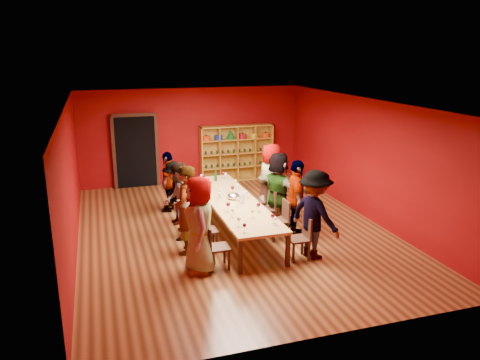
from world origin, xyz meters
name	(u,v)px	position (x,y,z in m)	size (l,w,h in m)	color
room_shell	(232,169)	(0.00, 0.00, 1.50)	(7.10, 9.10, 3.04)	#582F17
tasting_table	(232,202)	(0.00, 0.00, 0.70)	(1.10, 4.50, 0.75)	tan
doorway	(136,151)	(-1.80, 4.43, 1.12)	(1.40, 0.17, 2.30)	black
shelving_unit	(236,150)	(1.40, 4.32, 0.98)	(2.40, 0.40, 1.80)	#B68429
chair_person_left_0	(214,245)	(-0.91, -1.82, 0.50)	(0.42, 0.42, 0.89)	black
person_left_0	(200,225)	(-1.18, -1.82, 0.94)	(0.92, 0.50, 1.89)	silver
chair_person_left_1	(203,228)	(-0.91, -0.90, 0.50)	(0.42, 0.42, 0.89)	black
person_left_1	(185,210)	(-1.28, -0.90, 0.94)	(0.68, 0.50, 1.88)	#C98691
chair_person_left_2	(195,215)	(-0.91, -0.07, 0.50)	(0.42, 0.42, 0.89)	black
person_left_2	(178,201)	(-1.28, -0.07, 0.87)	(0.85, 0.47, 1.75)	#131634
chair_person_left_3	(187,203)	(-0.91, 0.86, 0.50)	(0.42, 0.42, 0.89)	black
person_left_3	(175,193)	(-1.21, 0.86, 0.78)	(1.01, 0.42, 1.56)	#121A32
chair_person_left_4	(180,192)	(-0.91, 1.86, 0.50)	(0.42, 0.42, 0.89)	black
person_left_4	(169,181)	(-1.20, 1.86, 0.80)	(0.94, 0.43, 1.60)	#131A35
chair_person_right_0	(302,236)	(0.91, -1.90, 0.50)	(0.42, 0.42, 0.89)	black
person_right_0	(315,214)	(1.18, -1.90, 0.92)	(1.19, 0.49, 1.84)	#D08B98
chair_person_right_1	(281,218)	(0.91, -0.80, 0.50)	(0.42, 0.42, 0.89)	black
person_right_1	(296,199)	(1.26, -0.80, 0.90)	(1.05, 0.48, 1.80)	#141A37
chair_person_right_2	(269,206)	(0.91, 0.02, 0.50)	(0.42, 0.42, 0.89)	black
person_right_2	(278,189)	(1.15, 0.02, 0.91)	(1.68, 0.48, 1.82)	#BF808D
chair_person_right_3	(260,199)	(0.91, 0.66, 0.50)	(0.42, 0.42, 0.89)	black
person_right_3	(271,181)	(1.22, 0.66, 0.94)	(0.92, 0.50, 1.89)	#505055
wine_glass_0	(226,175)	(0.33, 1.76, 0.89)	(0.08, 0.08, 0.19)	silver
wine_glass_1	(235,182)	(0.38, 1.01, 0.89)	(0.08, 0.08, 0.20)	silver
wine_glass_2	(210,183)	(-0.29, 1.00, 0.91)	(0.09, 0.09, 0.22)	silver
wine_glass_3	(259,205)	(0.30, -0.96, 0.91)	(0.09, 0.09, 0.22)	silver
wine_glass_4	(237,185)	(0.34, 0.72, 0.88)	(0.07, 0.07, 0.18)	silver
wine_glass_5	(244,193)	(0.26, -0.07, 0.91)	(0.09, 0.09, 0.22)	silver
wine_glass_6	(233,211)	(-0.32, -1.07, 0.88)	(0.07, 0.07, 0.18)	silver
wine_glass_7	(257,206)	(0.29, -0.92, 0.88)	(0.07, 0.07, 0.18)	silver
wine_glass_8	(273,216)	(0.34, -1.70, 0.90)	(0.09, 0.09, 0.21)	silver
wine_glass_9	(228,205)	(-0.32, -0.75, 0.91)	(0.09, 0.09, 0.22)	silver
wine_glass_10	(275,219)	(0.36, -1.80, 0.88)	(0.07, 0.07, 0.18)	silver
wine_glass_11	(247,193)	(0.37, 0.07, 0.88)	(0.07, 0.07, 0.18)	silver
wine_glass_12	(238,200)	(-0.02, -0.48, 0.90)	(0.08, 0.08, 0.21)	silver
wine_glass_13	(239,219)	(-0.35, -1.65, 0.90)	(0.08, 0.08, 0.20)	silver
wine_glass_14	(244,226)	(-0.34, -1.98, 0.89)	(0.08, 0.08, 0.19)	silver
wine_glass_15	(220,194)	(-0.28, 0.09, 0.89)	(0.08, 0.08, 0.20)	silver
wine_glass_16	(201,176)	(-0.31, 1.87, 0.88)	(0.07, 0.07, 0.18)	silver
wine_glass_17	(223,174)	(0.27, 1.82, 0.91)	(0.09, 0.09, 0.22)	silver
wine_glass_18	(232,188)	(0.13, 0.43, 0.91)	(0.09, 0.09, 0.22)	silver
wine_glass_19	(210,185)	(-0.33, 0.86, 0.91)	(0.09, 0.09, 0.22)	silver
wine_glass_20	(204,176)	(-0.28, 1.75, 0.90)	(0.08, 0.08, 0.20)	silver
wine_glass_21	(252,212)	(0.06, -1.26, 0.89)	(0.08, 0.08, 0.19)	silver
spittoon_bowl	(233,196)	(0.04, 0.08, 0.82)	(0.30, 0.30, 0.16)	silver
carafe_a	(221,194)	(-0.22, 0.22, 0.86)	(0.12, 0.12, 0.24)	silver
carafe_b	(242,198)	(0.13, -0.31, 0.88)	(0.12, 0.12, 0.28)	silver
wine_bottle	(216,176)	(0.04, 1.74, 0.87)	(0.10, 0.10, 0.32)	#123416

